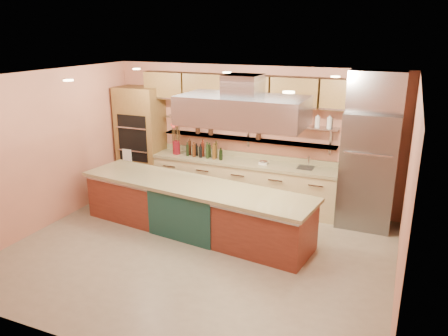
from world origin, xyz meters
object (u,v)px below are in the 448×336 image
at_px(refrigerator, 368,171).
at_px(copper_kettle, 196,114).
at_px(flower_vase, 176,147).
at_px(kitchen_scale, 264,162).
at_px(green_canister, 220,115).
at_px(island, 194,208).

height_order(refrigerator, copper_kettle, refrigerator).
relative_size(flower_vase, kitchen_scale, 1.75).
bearing_deg(flower_vase, refrigerator, -0.15).
height_order(kitchen_scale, green_canister, green_canister).
xyz_separation_m(refrigerator, flower_vase, (-3.91, 0.01, 0.02)).
height_order(island, flower_vase, flower_vase).
distance_m(island, kitchen_scale, 1.77).
height_order(flower_vase, green_canister, green_canister).
xyz_separation_m(copper_kettle, green_canister, (0.56, 0.00, 0.01)).
bearing_deg(green_canister, flower_vase, -166.59).
height_order(flower_vase, kitchen_scale, flower_vase).
bearing_deg(copper_kettle, kitchen_scale, -7.93).
height_order(flower_vase, copper_kettle, copper_kettle).
bearing_deg(flower_vase, copper_kettle, 31.02).
relative_size(refrigerator, island, 0.49).
bearing_deg(flower_vase, island, -52.25).
xyz_separation_m(refrigerator, green_canister, (-2.98, 0.23, 0.75)).
bearing_deg(green_canister, kitchen_scale, -12.15).
bearing_deg(copper_kettle, island, -65.31).
distance_m(refrigerator, flower_vase, 3.91).
bearing_deg(kitchen_scale, island, -112.32).
distance_m(copper_kettle, green_canister, 0.56).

